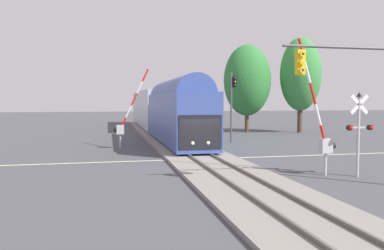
% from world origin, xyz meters
% --- Properties ---
extents(ground_plane, '(220.00, 220.00, 0.00)m').
position_xyz_m(ground_plane, '(0.00, 0.00, 0.00)').
color(ground_plane, '#47474C').
extents(road_centre_stripe, '(44.00, 0.20, 0.01)m').
position_xyz_m(road_centre_stripe, '(0.00, 0.00, 0.00)').
color(road_centre_stripe, beige).
rests_on(road_centre_stripe, ground).
extents(railway_track, '(4.40, 80.00, 0.32)m').
position_xyz_m(railway_track, '(0.00, 0.00, 0.10)').
color(railway_track, gray).
rests_on(railway_track, ground).
extents(commuter_train, '(3.04, 41.30, 5.16)m').
position_xyz_m(commuter_train, '(0.00, 19.14, 2.78)').
color(commuter_train, '#384C93').
rests_on(commuter_train, railway_track).
extents(crossing_gate_near, '(2.10, 0.40, 6.58)m').
position_xyz_m(crossing_gate_near, '(4.57, -6.47, 2.07)').
color(crossing_gate_near, '#B7B7BC').
rests_on(crossing_gate_near, ground).
extents(crossing_signal_mast, '(1.36, 0.44, 4.05)m').
position_xyz_m(crossing_signal_mast, '(6.06, -7.10, 2.47)').
color(crossing_signal_mast, '#B2B2B7').
rests_on(crossing_signal_mast, ground).
extents(crossing_gate_far, '(2.74, 0.40, 6.10)m').
position_xyz_m(crossing_gate_far, '(-4.49, 6.47, 1.98)').
color(crossing_gate_far, '#B7B7BC').
rests_on(crossing_gate_far, ground).
extents(traffic_signal_near_right, '(5.51, 0.38, 6.08)m').
position_xyz_m(traffic_signal_near_right, '(4.80, -9.04, 4.62)').
color(traffic_signal_near_right, '#4C4C51').
rests_on(traffic_signal_near_right, ground).
extents(traffic_signal_far_side, '(0.53, 0.38, 6.10)m').
position_xyz_m(traffic_signal_far_side, '(5.08, 8.99, 4.07)').
color(traffic_signal_far_side, '#4C4C51').
rests_on(traffic_signal_far_side, ground).
extents(maple_right_background, '(4.62, 4.62, 10.84)m').
position_xyz_m(maple_right_background, '(15.93, 17.32, 6.64)').
color(maple_right_background, '#4C3828').
rests_on(maple_right_background, ground).
extents(oak_far_right, '(5.39, 5.39, 10.07)m').
position_xyz_m(oak_far_right, '(10.11, 18.97, 5.99)').
color(oak_far_right, '#4C3828').
rests_on(oak_far_right, ground).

